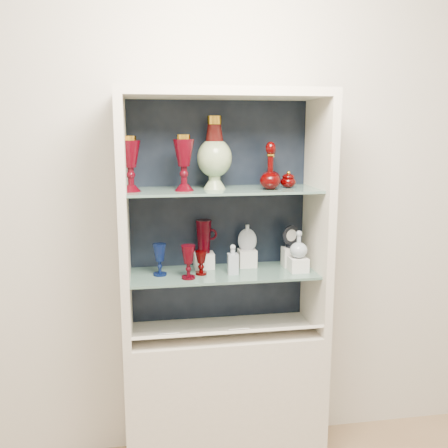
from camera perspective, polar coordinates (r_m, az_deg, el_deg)
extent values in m
cube|color=silver|center=(2.64, -0.78, 3.02)|extent=(3.50, 0.02, 2.80)
cube|color=beige|center=(2.76, 0.00, -19.19)|extent=(1.00, 0.40, 0.75)
cube|color=black|center=(2.62, -0.68, 1.31)|extent=(0.98, 0.02, 1.15)
cube|color=beige|center=(2.40, -11.37, 0.24)|extent=(0.04, 0.40, 1.15)
cube|color=beige|center=(2.55, 10.69, 0.88)|extent=(0.04, 0.40, 1.15)
cube|color=beige|center=(2.40, 0.00, 14.70)|extent=(1.00, 0.40, 0.04)
cube|color=slate|center=(2.52, -0.07, -5.65)|extent=(0.92, 0.34, 0.01)
cube|color=slate|center=(2.43, -0.08, 3.89)|extent=(0.92, 0.34, 0.01)
cube|color=beige|center=(2.49, 0.42, -12.34)|extent=(0.92, 0.17, 0.09)
cube|color=white|center=(2.45, -6.32, -12.37)|extent=(0.10, 0.06, 0.03)
cube|color=white|center=(2.49, 1.59, -11.94)|extent=(0.10, 0.06, 0.03)
cube|color=silver|center=(2.59, -2.30, -4.15)|extent=(0.10, 0.10, 0.08)
cube|color=silver|center=(2.61, 2.65, -3.89)|extent=(0.09, 0.09, 0.09)
cube|color=silver|center=(2.55, 8.48, -4.60)|extent=(0.09, 0.09, 0.07)
cube|color=silver|center=(2.63, 7.57, -3.74)|extent=(0.08, 0.08, 0.10)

